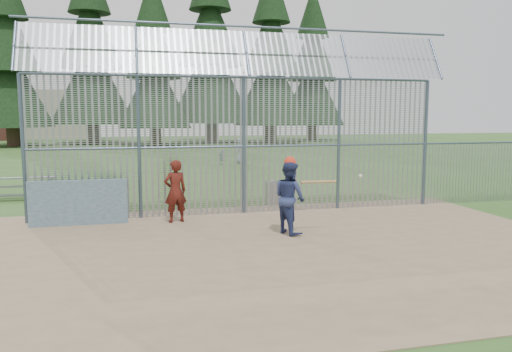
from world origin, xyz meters
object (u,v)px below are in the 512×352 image
object	(u,v)px
onlooker	(175,191)
trash_can	(273,193)
dugout_wall	(79,203)
batter	(290,198)
bleacher	(8,188)

from	to	relation	value
onlooker	trash_can	size ratio (longest dim) A/B	2.07
dugout_wall	trash_can	distance (m)	6.11
dugout_wall	onlooker	distance (m)	2.54
batter	trash_can	bearing A→B (deg)	-29.53
dugout_wall	onlooker	size ratio (longest dim) A/B	1.47
batter	bleacher	xyz separation A→B (m)	(-7.95, 7.13, -0.50)
dugout_wall	bleacher	size ratio (longest dim) A/B	0.83
dugout_wall	batter	distance (m)	5.59
dugout_wall	batter	xyz separation A→B (m)	(5.12, -2.21, 0.29)
batter	trash_can	distance (m)	4.11
onlooker	bleacher	bearing A→B (deg)	-56.57
trash_can	onlooker	bearing A→B (deg)	-148.42
dugout_wall	onlooker	world-z (taller)	onlooker
onlooker	bleacher	size ratio (longest dim) A/B	0.57
batter	trash_can	xyz separation A→B (m)	(0.71, 4.01, -0.53)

